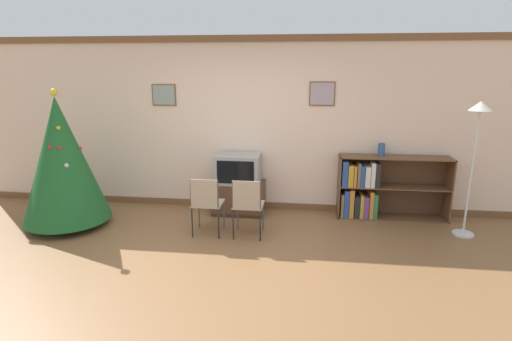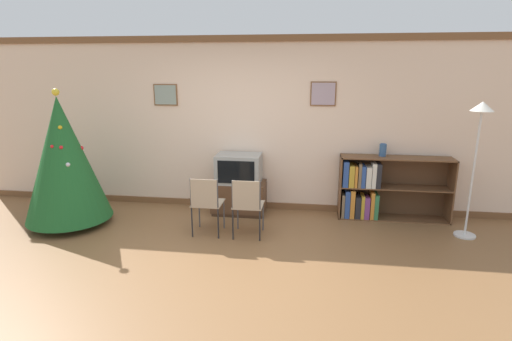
{
  "view_description": "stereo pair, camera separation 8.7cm",
  "coord_description": "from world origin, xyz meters",
  "px_view_note": "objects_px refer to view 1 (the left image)",
  "views": [
    {
      "loc": [
        0.98,
        -4.04,
        2.22
      ],
      "look_at": [
        0.34,
        1.16,
        0.87
      ],
      "focal_mm": 28.0,
      "sensor_mm": 36.0,
      "label": 1
    },
    {
      "loc": [
        1.06,
        -4.03,
        2.22
      ],
      "look_at": [
        0.34,
        1.16,
        0.87
      ],
      "focal_mm": 28.0,
      "sensor_mm": 36.0,
      "label": 2
    }
  ],
  "objects_px": {
    "folding_chair_right": "(248,204)",
    "standing_lamp": "(477,134)",
    "vase": "(382,149)",
    "television": "(238,169)",
    "folding_chair_left": "(206,202)",
    "bookshelf": "(372,189)",
    "christmas_tree": "(62,160)",
    "tv_console": "(238,197)"
  },
  "relations": [
    {
      "from": "folding_chair_left",
      "to": "folding_chair_right",
      "type": "bearing_deg",
      "value": 0.0
    },
    {
      "from": "television",
      "to": "folding_chair_right",
      "type": "xyz_separation_m",
      "value": [
        0.28,
        -0.92,
        -0.25
      ]
    },
    {
      "from": "vase",
      "to": "tv_console",
      "type": "bearing_deg",
      "value": -176.67
    },
    {
      "from": "standing_lamp",
      "to": "folding_chair_right",
      "type": "bearing_deg",
      "value": -171.34
    },
    {
      "from": "tv_console",
      "to": "vase",
      "type": "xyz_separation_m",
      "value": [
        2.15,
        0.13,
        0.8
      ]
    },
    {
      "from": "folding_chair_right",
      "to": "standing_lamp",
      "type": "distance_m",
      "value": 3.1
    },
    {
      "from": "tv_console",
      "to": "vase",
      "type": "relative_size",
      "value": 4.32
    },
    {
      "from": "television",
      "to": "standing_lamp",
      "type": "xyz_separation_m",
      "value": [
        3.21,
        -0.48,
        0.67
      ]
    },
    {
      "from": "folding_chair_right",
      "to": "vase",
      "type": "relative_size",
      "value": 4.33
    },
    {
      "from": "vase",
      "to": "standing_lamp",
      "type": "distance_m",
      "value": 1.27
    },
    {
      "from": "folding_chair_right",
      "to": "christmas_tree",
      "type": "bearing_deg",
      "value": 177.4
    },
    {
      "from": "tv_console",
      "to": "bookshelf",
      "type": "relative_size",
      "value": 0.5
    },
    {
      "from": "folding_chair_left",
      "to": "standing_lamp",
      "type": "xyz_separation_m",
      "value": [
        3.49,
        0.45,
        0.92
      ]
    },
    {
      "from": "vase",
      "to": "television",
      "type": "bearing_deg",
      "value": -176.6
    },
    {
      "from": "bookshelf",
      "to": "vase",
      "type": "relative_size",
      "value": 8.56
    },
    {
      "from": "tv_console",
      "to": "standing_lamp",
      "type": "height_order",
      "value": "standing_lamp"
    },
    {
      "from": "folding_chair_right",
      "to": "vase",
      "type": "height_order",
      "value": "vase"
    },
    {
      "from": "standing_lamp",
      "to": "folding_chair_left",
      "type": "bearing_deg",
      "value": -172.71
    },
    {
      "from": "tv_console",
      "to": "standing_lamp",
      "type": "bearing_deg",
      "value": -8.48
    },
    {
      "from": "folding_chair_right",
      "to": "vase",
      "type": "xyz_separation_m",
      "value": [
        1.87,
        1.05,
        0.58
      ]
    },
    {
      "from": "bookshelf",
      "to": "vase",
      "type": "xyz_separation_m",
      "value": [
        0.1,
        0.05,
        0.6
      ]
    },
    {
      "from": "vase",
      "to": "standing_lamp",
      "type": "height_order",
      "value": "standing_lamp"
    },
    {
      "from": "tv_console",
      "to": "television",
      "type": "bearing_deg",
      "value": -90.0
    },
    {
      "from": "tv_console",
      "to": "folding_chair_right",
      "type": "bearing_deg",
      "value": -73.16
    },
    {
      "from": "folding_chair_right",
      "to": "bookshelf",
      "type": "bearing_deg",
      "value": 29.37
    },
    {
      "from": "vase",
      "to": "standing_lamp",
      "type": "bearing_deg",
      "value": -29.64
    },
    {
      "from": "folding_chair_left",
      "to": "bookshelf",
      "type": "height_order",
      "value": "bookshelf"
    },
    {
      "from": "christmas_tree",
      "to": "standing_lamp",
      "type": "xyz_separation_m",
      "value": [
        5.57,
        0.33,
        0.42
      ]
    },
    {
      "from": "christmas_tree",
      "to": "tv_console",
      "type": "relative_size",
      "value": 2.39
    },
    {
      "from": "vase",
      "to": "folding_chair_right",
      "type": "bearing_deg",
      "value": -150.67
    },
    {
      "from": "folding_chair_left",
      "to": "bookshelf",
      "type": "xyz_separation_m",
      "value": [
        2.33,
        1.0,
        -0.02
      ]
    },
    {
      "from": "folding_chair_left",
      "to": "vase",
      "type": "bearing_deg",
      "value": 23.38
    },
    {
      "from": "christmas_tree",
      "to": "tv_console",
      "type": "distance_m",
      "value": 2.6
    },
    {
      "from": "tv_console",
      "to": "folding_chair_right",
      "type": "relative_size",
      "value": 1.0
    },
    {
      "from": "standing_lamp",
      "to": "bookshelf",
      "type": "bearing_deg",
      "value": 154.64
    },
    {
      "from": "tv_console",
      "to": "folding_chair_left",
      "type": "distance_m",
      "value": 0.99
    },
    {
      "from": "christmas_tree",
      "to": "standing_lamp",
      "type": "bearing_deg",
      "value": 3.35
    },
    {
      "from": "bookshelf",
      "to": "folding_chair_right",
      "type": "bearing_deg",
      "value": -150.63
    },
    {
      "from": "vase",
      "to": "christmas_tree",
      "type": "bearing_deg",
      "value": -168.35
    },
    {
      "from": "tv_console",
      "to": "television",
      "type": "relative_size",
      "value": 1.21
    },
    {
      "from": "christmas_tree",
      "to": "folding_chair_right",
      "type": "bearing_deg",
      "value": -2.6
    },
    {
      "from": "tv_console",
      "to": "vase",
      "type": "height_order",
      "value": "vase"
    }
  ]
}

